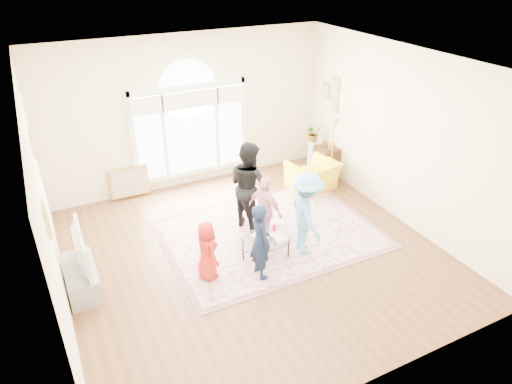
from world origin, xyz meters
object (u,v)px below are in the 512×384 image
area_rug (270,234)px  tv_console (82,278)px  coffee_table (266,239)px  armchair (313,176)px  television (76,250)px

area_rug → tv_console: size_ratio=3.60×
coffee_table → armchair: size_ratio=1.16×
coffee_table → armchair: armchair is taller
television → coffee_table: size_ratio=0.97×
coffee_table → armchair: 2.73m
area_rug → television: 3.34m
tv_console → armchair: 5.07m
area_rug → television: (-3.26, -0.04, 0.72)m
area_rug → coffee_table: coffee_table is taller
tv_console → coffee_table: bearing=-11.1°
coffee_table → armchair: (2.06, 1.78, -0.09)m
tv_console → television: bearing=-0.0°
tv_console → television: (0.01, -0.00, 0.52)m
tv_console → armchair: size_ratio=1.04×
tv_console → armchair: armchair is taller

